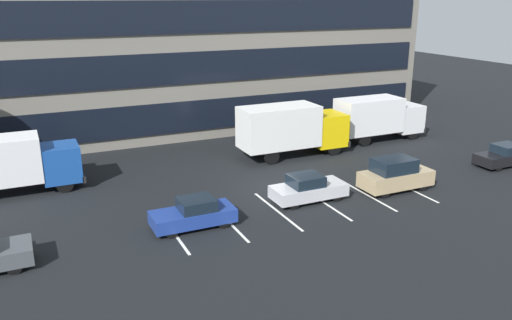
% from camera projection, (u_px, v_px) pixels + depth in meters
% --- Properties ---
extents(ground_plane, '(120.00, 120.00, 0.00)m').
position_uv_depth(ground_plane, '(277.00, 189.00, 29.96)').
color(ground_plane, black).
extents(office_building, '(39.75, 12.24, 14.40)m').
position_uv_depth(office_building, '(180.00, 39.00, 43.30)').
color(office_building, slate).
rests_on(office_building, ground_plane).
extents(lot_markings, '(14.14, 5.40, 0.01)m').
position_uv_depth(lot_markings, '(301.00, 206.00, 27.51)').
color(lot_markings, silver).
rests_on(lot_markings, ground_plane).
extents(box_truck_blue, '(7.06, 2.34, 3.27)m').
position_uv_depth(box_truck_blue, '(11.00, 162.00, 28.77)').
color(box_truck_blue, '#194799').
rests_on(box_truck_blue, ground_plane).
extents(box_truck_yellow, '(7.72, 2.56, 3.58)m').
position_uv_depth(box_truck_yellow, '(291.00, 128.00, 35.55)').
color(box_truck_yellow, yellow).
rests_on(box_truck_yellow, ground_plane).
extents(box_truck_white, '(7.15, 2.37, 3.32)m').
position_uv_depth(box_truck_white, '(378.00, 116.00, 39.54)').
color(box_truck_white, white).
rests_on(box_truck_white, ground_plane).
extents(suv_tan, '(4.20, 1.78, 1.90)m').
position_uv_depth(suv_tan, '(395.00, 175.00, 29.58)').
color(suv_tan, tan).
rests_on(suv_tan, ground_plane).
extents(sedan_navy, '(4.00, 1.67, 1.43)m').
position_uv_depth(sedan_navy, '(194.00, 214.00, 24.92)').
color(sedan_navy, navy).
rests_on(sedan_navy, ground_plane).
extents(sedan_silver, '(4.11, 1.72, 1.47)m').
position_uv_depth(sedan_silver, '(308.00, 188.00, 28.11)').
color(sedan_silver, silver).
rests_on(sedan_silver, ground_plane).
extents(sedan_black, '(3.93, 1.65, 1.41)m').
position_uv_depth(sedan_black, '(505.00, 156.00, 33.95)').
color(sedan_black, black).
rests_on(sedan_black, ground_plane).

